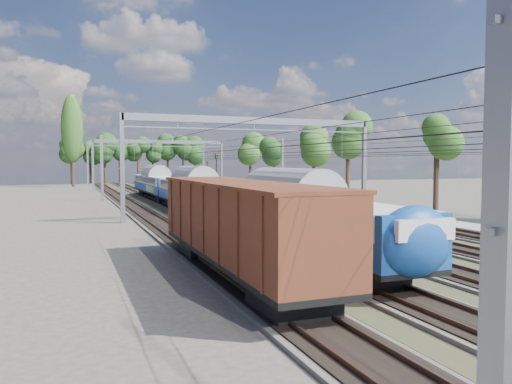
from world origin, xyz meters
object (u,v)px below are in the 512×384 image
object	(u,v)px
worker	(220,193)
signal_near	(216,170)
freight_boxcar	(238,222)
emu_train	(195,187)
signal_far	(207,170)

from	to	relation	value
worker	signal_near	world-z (taller)	signal_near
freight_boxcar	signal_near	distance (m)	46.45
emu_train	freight_boxcar	xyz separation A→B (m)	(-4.50, -25.84, -0.22)
worker	signal_near	bearing A→B (deg)	113.58
emu_train	worker	bearing A→B (deg)	67.01
emu_train	signal_near	size ratio (longest dim) A/B	10.50
signal_near	signal_far	xyz separation A→B (m)	(8.23, 34.74, -0.52)
freight_boxcar	signal_far	xyz separation A→B (m)	(20.38, 79.55, 0.98)
freight_boxcar	signal_far	bearing A→B (deg)	75.63
signal_near	freight_boxcar	bearing A→B (deg)	-114.93
worker	signal_far	distance (m)	35.23
worker	signal_near	size ratio (longest dim) A/B	0.26
worker	freight_boxcar	bearing A→B (deg)	150.05
emu_train	signal_near	world-z (taller)	signal_near
freight_boxcar	worker	world-z (taller)	freight_boxcar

